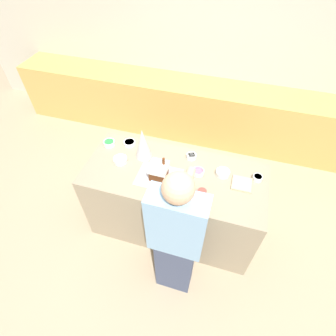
{
  "coord_description": "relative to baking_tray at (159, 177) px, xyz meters",
  "views": [
    {
      "loc": [
        0.42,
        -1.63,
        2.82
      ],
      "look_at": [
        -0.06,
        0.0,
        0.98
      ],
      "focal_mm": 28.0,
      "sensor_mm": 36.0,
      "label": 1
    }
  ],
  "objects": [
    {
      "name": "candy_bowl_far_right",
      "position": [
        0.24,
        0.35,
        0.02
      ],
      "size": [
        0.1,
        0.1,
        0.04
      ],
      "color": "white",
      "rests_on": "kitchen_island"
    },
    {
      "name": "decorative_tree",
      "position": [
        -0.24,
        0.23,
        0.17
      ],
      "size": [
        0.17,
        0.17,
        0.34
      ],
      "color": "silver",
      "rests_on": "kitchen_island"
    },
    {
      "name": "back_cabinet_block",
      "position": [
        0.13,
        1.86,
        -0.48
      ],
      "size": [
        6.0,
        0.6,
        0.88
      ],
      "color": "tan",
      "rests_on": "ground_plane"
    },
    {
      "name": "candy_bowl_near_tray_right",
      "position": [
        0.58,
        0.21,
        0.02
      ],
      "size": [
        0.13,
        0.13,
        0.04
      ],
      "color": "white",
      "rests_on": "kitchen_island"
    },
    {
      "name": "gingerbread_house",
      "position": [
        0.0,
        0.0,
        0.09
      ],
      "size": [
        0.17,
        0.16,
        0.23
      ],
      "color": "#5B2D14",
      "rests_on": "baking_tray"
    },
    {
      "name": "wall_back",
      "position": [
        0.13,
        2.18,
        0.38
      ],
      "size": [
        8.0,
        0.05,
        2.6
      ],
      "color": "beige",
      "rests_on": "ground_plane"
    },
    {
      "name": "candy_bowl_front_corner",
      "position": [
        0.9,
        0.24,
        0.02
      ],
      "size": [
        0.09,
        0.09,
        0.05
      ],
      "color": "white",
      "rests_on": "kitchen_island"
    },
    {
      "name": "cookbook",
      "position": [
        0.77,
        0.14,
        0.01
      ],
      "size": [
        0.18,
        0.18,
        0.02
      ],
      "color": "#CCB78C",
      "rests_on": "kitchen_island"
    },
    {
      "name": "candy_bowl_center_rear",
      "position": [
        -0.65,
        0.29,
        0.02
      ],
      "size": [
        0.12,
        0.12,
        0.05
      ],
      "color": "white",
      "rests_on": "kitchen_island"
    },
    {
      "name": "baking_tray",
      "position": [
        0.0,
        0.0,
        0.0
      ],
      "size": [
        0.42,
        0.32,
        0.01
      ],
      "color": "#B2B2BC",
      "rests_on": "kitchen_island"
    },
    {
      "name": "ground_plane",
      "position": [
        0.13,
        0.09,
        -0.92
      ],
      "size": [
        12.0,
        12.0,
        0.0
      ],
      "primitive_type": "plane",
      "color": "tan"
    },
    {
      "name": "candy_bowl_far_left",
      "position": [
        -0.44,
        0.09,
        0.02
      ],
      "size": [
        0.14,
        0.14,
        0.05
      ],
      "color": "white",
      "rests_on": "kitchen_island"
    },
    {
      "name": "candy_bowl_beside_tree",
      "position": [
        0.35,
        0.16,
        0.02
      ],
      "size": [
        0.12,
        0.12,
        0.04
      ],
      "color": "white",
      "rests_on": "kitchen_island"
    },
    {
      "name": "candy_bowl_behind_tray",
      "position": [
        -0.45,
        0.36,
        0.02
      ],
      "size": [
        0.13,
        0.13,
        0.04
      ],
      "color": "white",
      "rests_on": "kitchen_island"
    },
    {
      "name": "mug",
      "position": [
        0.44,
        -0.11,
        0.04
      ],
      "size": [
        0.08,
        0.08,
        0.08
      ],
      "color": "#B24238",
      "rests_on": "kitchen_island"
    },
    {
      "name": "kitchen_island",
      "position": [
        0.13,
        0.09,
        -0.46
      ],
      "size": [
        1.78,
        0.79,
        0.92
      ],
      "color": "gray",
      "rests_on": "ground_plane"
    },
    {
      "name": "person",
      "position": [
        0.33,
        -0.56,
        -0.07
      ],
      "size": [
        0.43,
        0.54,
        1.65
      ],
      "color": "#424C6B",
      "rests_on": "ground_plane"
    }
  ]
}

